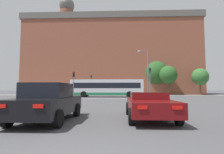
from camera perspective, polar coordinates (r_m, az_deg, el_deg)
stop_line_strip at (r=24.95m, az=0.24°, el=-7.07°), size 8.87×0.30×0.01m
far_pavement at (r=39.79m, az=0.98°, el=-5.92°), size 69.86×2.50×0.01m
brick_civic_building at (r=50.04m, az=-0.31°, el=6.91°), size 47.56×12.22×28.07m
car_saloon_left at (r=7.95m, az=-20.13°, el=-7.67°), size 2.06×4.28×1.59m
car_roadster_right at (r=8.17m, az=11.95°, el=-8.87°), size 2.01×4.42×1.20m
bus_crossing_lead at (r=30.10m, az=-1.67°, el=-3.52°), size 12.23×2.76×2.96m
traffic_light_far_left at (r=39.82m, az=-6.85°, el=-1.49°), size 0.26×0.31×4.59m
traffic_light_near_left at (r=26.41m, az=-12.45°, el=-1.06°), size 0.26×0.31×3.92m
traffic_light_near_right at (r=26.01m, az=12.30°, el=-0.29°), size 0.26×0.31×4.46m
street_lamp_junction at (r=29.60m, az=11.15°, el=2.71°), size 1.80×0.36×7.95m
pedestrian_waiting at (r=40.76m, az=-4.54°, el=-4.34°), size 0.45×0.32×1.83m
tree_by_building at (r=44.62m, az=26.82°, el=0.06°), size 3.68×3.68×6.11m
tree_kerbside at (r=45.90m, az=14.04°, el=1.21°), size 6.29×6.29×8.72m
tree_distant at (r=42.88m, az=17.89°, el=0.64°), size 4.10×4.10×6.84m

